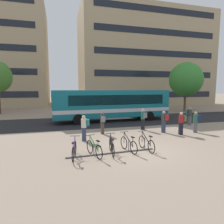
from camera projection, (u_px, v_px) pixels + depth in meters
name	position (u px, v px, depth m)	size (l,w,h in m)	color
ground	(137.00, 150.00, 10.72)	(200.00, 200.00, 0.00)	gray
bus_lane_asphalt	(101.00, 121.00, 20.03)	(80.00, 7.20, 0.01)	#232326
city_bus	(112.00, 104.00, 20.12)	(12.14, 3.21, 3.20)	#0F6070
bike_rack	(112.00, 152.00, 10.07)	(4.74, 0.30, 0.70)	#47474C
parked_bicycle_purple_0	(74.00, 150.00, 9.39)	(0.52, 1.70, 0.99)	black
parked_bicycle_green_1	(94.00, 149.00, 9.65)	(0.66, 1.67, 0.99)	black
parked_bicycle_black_2	(112.00, 147.00, 9.98)	(0.52, 1.72, 0.99)	black
parked_bicycle_black_3	(129.00, 145.00, 10.37)	(0.53, 1.70, 0.99)	black
parked_bicycle_black_4	(146.00, 144.00, 10.55)	(0.52, 1.72, 0.99)	black
commuter_navy_pack_0	(196.00, 121.00, 14.85)	(0.60, 0.55, 1.61)	#565660
commuter_red_pack_1	(164.00, 120.00, 14.79)	(0.56, 0.60, 1.67)	#2D3851
commuter_teal_pack_2	(84.00, 126.00, 12.46)	(0.53, 0.35, 1.67)	#2D3851
commuter_grey_pack_3	(143.00, 118.00, 15.75)	(0.44, 0.58, 1.73)	black
commuter_olive_pack_4	(182.00, 122.00, 14.14)	(0.52, 0.34, 1.67)	black
commuter_teal_pack_5	(189.00, 115.00, 17.81)	(0.45, 0.59, 1.67)	#565660
commuter_grey_pack_6	(102.00, 122.00, 14.32)	(0.35, 0.53, 1.63)	#47382D
street_tree_0	(186.00, 79.00, 28.30)	(4.84, 4.84, 7.16)	brown
building_right_wing	(144.00, 60.00, 40.81)	(26.64, 11.74, 18.74)	tan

